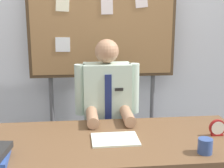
# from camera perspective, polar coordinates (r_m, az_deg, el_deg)

# --- Properties ---
(back_wall) EXTENTS (6.40, 0.08, 2.70)m
(back_wall) POSITION_cam_1_polar(r_m,az_deg,el_deg) (3.26, -2.01, 8.88)
(back_wall) COLOR silver
(back_wall) RESTS_ON ground_plane
(desk) EXTENTS (1.88, 0.81, 0.73)m
(desk) POSITION_cam_1_polar(r_m,az_deg,el_deg) (2.22, 0.49, -11.92)
(desk) COLOR brown
(desk) RESTS_ON ground_plane
(person) EXTENTS (0.55, 0.56, 1.37)m
(person) POSITION_cam_1_polar(r_m,az_deg,el_deg) (2.75, -0.88, -7.18)
(person) COLOR #2D2D33
(person) RESTS_ON ground_plane
(bulletin_board) EXTENTS (1.43, 0.09, 1.97)m
(bulletin_board) POSITION_cam_1_polar(r_m,az_deg,el_deg) (3.05, -1.75, 10.25)
(bulletin_board) COLOR #4C3823
(bulletin_board) RESTS_ON ground_plane
(open_notebook) EXTENTS (0.32, 0.24, 0.01)m
(open_notebook) POSITION_cam_1_polar(r_m,az_deg,el_deg) (2.16, 0.61, -10.09)
(open_notebook) COLOR silver
(open_notebook) RESTS_ON desk
(desk_clock) EXTENTS (0.12, 0.04, 0.12)m
(desk_clock) POSITION_cam_1_polar(r_m,az_deg,el_deg) (2.35, 18.73, -7.70)
(desk_clock) COLOR maroon
(desk_clock) RESTS_ON desk
(coffee_mug) EXTENTS (0.09, 0.09, 0.10)m
(coffee_mug) POSITION_cam_1_polar(r_m,az_deg,el_deg) (2.05, 16.69, -10.82)
(coffee_mug) COLOR #334C8C
(coffee_mug) RESTS_ON desk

